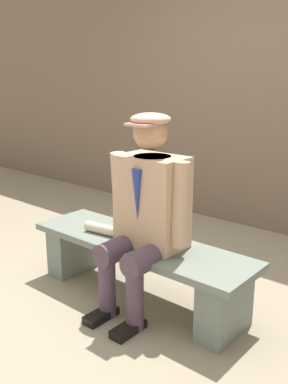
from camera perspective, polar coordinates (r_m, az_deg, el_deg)
ground_plane at (r=3.10m, az=-0.67°, el=-13.75°), size 30.00×30.00×0.00m
bench at (r=2.98m, az=-0.68°, el=-9.13°), size 1.65×0.48×0.42m
seated_man at (r=2.72m, az=0.30°, el=-2.12°), size 0.60×0.63×1.28m
rolled_magazine at (r=3.05m, az=-5.65°, el=-4.88°), size 0.27×0.11×0.07m
stadium_wall at (r=4.39m, az=16.72°, el=11.89°), size 12.00×0.24×2.59m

